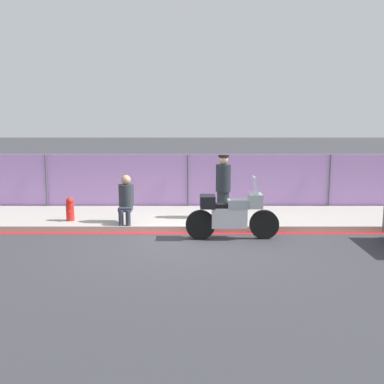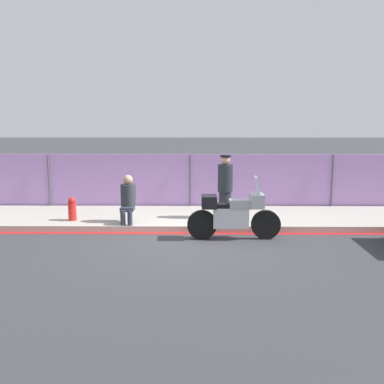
% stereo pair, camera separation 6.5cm
% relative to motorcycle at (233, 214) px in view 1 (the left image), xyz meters
% --- Properties ---
extents(ground_plane, '(120.00, 120.00, 0.00)m').
position_rel_motorcycle_xyz_m(ground_plane, '(-1.09, -0.28, -0.63)').
color(ground_plane, '#38383D').
extents(sidewalk, '(33.38, 2.79, 0.16)m').
position_rel_motorcycle_xyz_m(sidewalk, '(-1.09, 2.00, -0.55)').
color(sidewalk, '#ADA89E').
rests_on(sidewalk, ground_plane).
extents(curb_paint_stripe, '(33.38, 0.18, 0.01)m').
position_rel_motorcycle_xyz_m(curb_paint_stripe, '(-1.09, 0.51, -0.62)').
color(curb_paint_stripe, red).
rests_on(curb_paint_stripe, ground_plane).
extents(storefront_fence, '(31.71, 0.17, 1.81)m').
position_rel_motorcycle_xyz_m(storefront_fence, '(-1.09, 3.49, 0.28)').
color(storefront_fence, '#AD7FC6').
rests_on(storefront_fence, ground_plane).
extents(motorcycle, '(2.28, 0.51, 1.54)m').
position_rel_motorcycle_xyz_m(motorcycle, '(0.00, 0.00, 0.00)').
color(motorcycle, black).
rests_on(motorcycle, ground_plane).
extents(officer_standing, '(0.42, 0.42, 1.77)m').
position_rel_motorcycle_xyz_m(officer_standing, '(-0.09, 1.65, 0.44)').
color(officer_standing, '#1E2328').
rests_on(officer_standing, sidewalk).
extents(person_seated_on_curb, '(0.41, 0.67, 1.28)m').
position_rel_motorcycle_xyz_m(person_seated_on_curb, '(-2.72, 1.06, 0.24)').
color(person_seated_on_curb, '#2D3342').
rests_on(person_seated_on_curb, sidewalk).
extents(fire_hydrant, '(0.22, 0.28, 0.64)m').
position_rel_motorcycle_xyz_m(fire_hydrant, '(-4.29, 1.30, -0.15)').
color(fire_hydrant, red).
rests_on(fire_hydrant, sidewalk).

